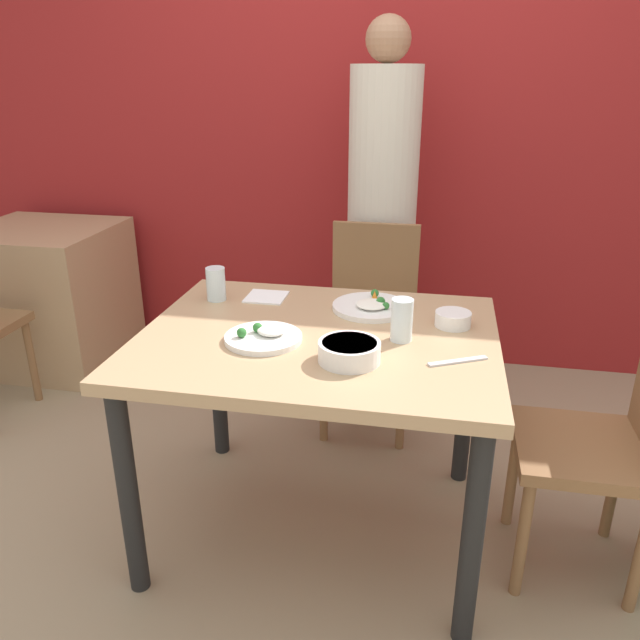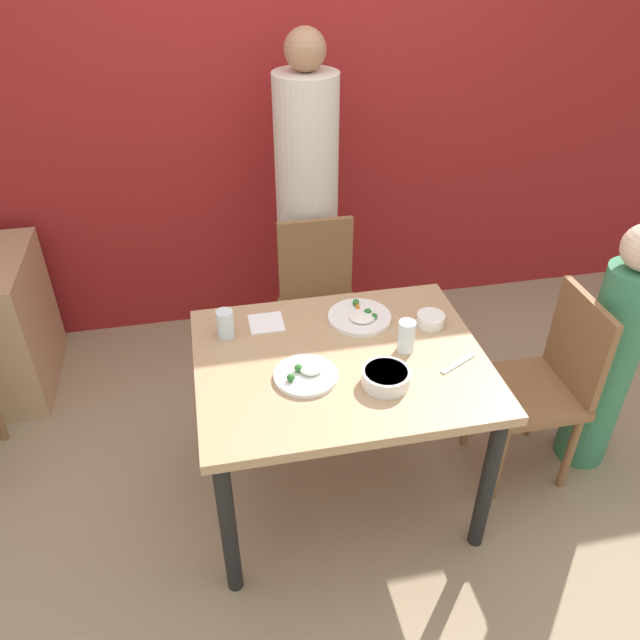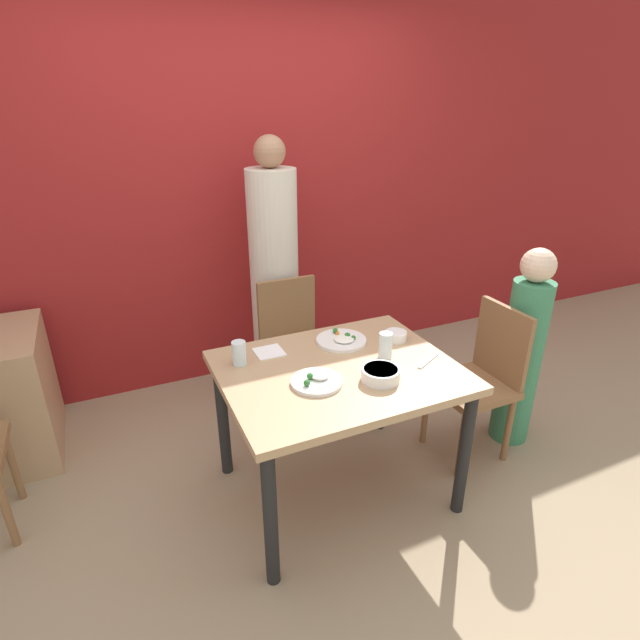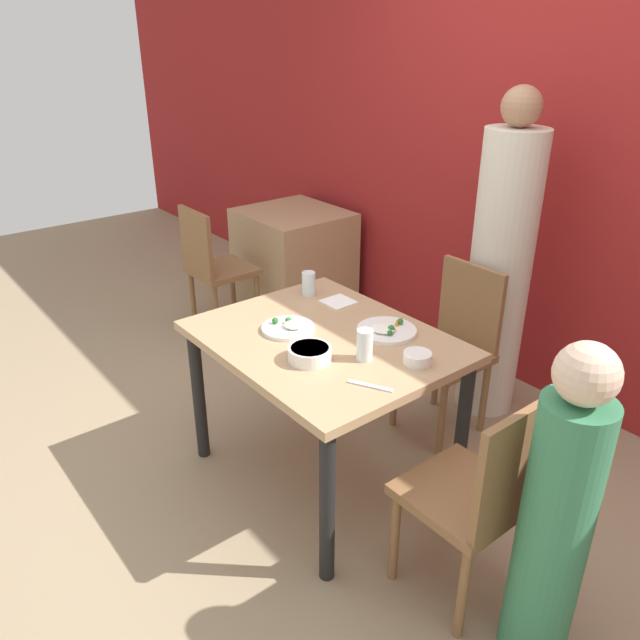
{
  "view_description": "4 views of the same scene",
  "coord_description": "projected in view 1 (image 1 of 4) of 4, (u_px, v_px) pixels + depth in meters",
  "views": [
    {
      "loc": [
        0.35,
        -1.75,
        1.51
      ],
      "look_at": [
        0.02,
        -0.06,
        0.81
      ],
      "focal_mm": 35.0,
      "sensor_mm": 36.0,
      "label": 1
    },
    {
      "loc": [
        -0.46,
        -1.82,
        2.22
      ],
      "look_at": [
        -0.09,
        -0.03,
        0.95
      ],
      "focal_mm": 35.0,
      "sensor_mm": 36.0,
      "label": 2
    },
    {
      "loc": [
        -0.94,
        -1.85,
        1.92
      ],
      "look_at": [
        -0.05,
        0.09,
        0.96
      ],
      "focal_mm": 28.0,
      "sensor_mm": 36.0,
      "label": 3
    },
    {
      "loc": [
        1.88,
        -1.52,
        1.97
      ],
      "look_at": [
        0.02,
        -0.04,
        0.84
      ],
      "focal_mm": 35.0,
      "sensor_mm": 36.0,
      "label": 4
    }
  ],
  "objects": [
    {
      "name": "chair_child_spot",
      "position": [
        609.0,
        437.0,
        1.86
      ],
      "size": [
        0.4,
        0.4,
        0.89
      ],
      "rotation": [
        0.0,
        0.0,
        -1.57
      ],
      "color": "brown",
      "rests_on": "ground_plane"
    },
    {
      "name": "bowl_curry",
      "position": [
        349.0,
        351.0,
        1.75
      ],
      "size": [
        0.18,
        0.18,
        0.06
      ],
      "color": "white",
      "rests_on": "dining_table"
    },
    {
      "name": "napkin_folded",
      "position": [
        266.0,
        297.0,
        2.25
      ],
      "size": [
        0.14,
        0.14,
        0.01
      ],
      "color": "white",
      "rests_on": "dining_table"
    },
    {
      "name": "ground_plane",
      "position": [
        318.0,
        525.0,
        2.22
      ],
      "size": [
        10.0,
        10.0,
        0.0
      ],
      "primitive_type": "plane",
      "color": "#998466"
    },
    {
      "name": "fork_steel",
      "position": [
        458.0,
        361.0,
        1.75
      ],
      "size": [
        0.17,
        0.1,
        0.01
      ],
      "color": "silver",
      "rests_on": "dining_table"
    },
    {
      "name": "chair_adult_spot",
      "position": [
        371.0,
        320.0,
        2.74
      ],
      "size": [
        0.4,
        0.4,
        0.89
      ],
      "color": "brown",
      "rests_on": "ground_plane"
    },
    {
      "name": "background_table",
      "position": [
        49.0,
        296.0,
        3.36
      ],
      "size": [
        0.72,
        0.68,
        0.75
      ],
      "color": "tan",
      "rests_on": "ground_plane"
    },
    {
      "name": "person_adult",
      "position": [
        381.0,
        231.0,
        2.92
      ],
      "size": [
        0.32,
        0.32,
        1.72
      ],
      "color": "beige",
      "rests_on": "ground_plane"
    },
    {
      "name": "wall_back",
      "position": [
        377.0,
        104.0,
        3.1
      ],
      "size": [
        10.0,
        0.06,
        2.7
      ],
      "color": "maroon",
      "rests_on": "ground_plane"
    },
    {
      "name": "bowl_rice_small",
      "position": [
        453.0,
        318.0,
        1.99
      ],
      "size": [
        0.11,
        0.11,
        0.05
      ],
      "color": "white",
      "rests_on": "dining_table"
    },
    {
      "name": "plate_rice_child",
      "position": [
        371.0,
        306.0,
        2.13
      ],
      "size": [
        0.26,
        0.26,
        0.05
      ],
      "color": "white",
      "rests_on": "dining_table"
    },
    {
      "name": "dining_table",
      "position": [
        318.0,
        361.0,
        1.98
      ],
      "size": [
        1.11,
        0.89,
        0.74
      ],
      "color": "tan",
      "rests_on": "ground_plane"
    },
    {
      "name": "plate_rice_adult",
      "position": [
        264.0,
        336.0,
        1.89
      ],
      "size": [
        0.24,
        0.24,
        0.05
      ],
      "color": "white",
      "rests_on": "dining_table"
    },
    {
      "name": "glass_water_short",
      "position": [
        216.0,
        284.0,
        2.21
      ],
      "size": [
        0.07,
        0.07,
        0.12
      ],
      "color": "silver",
      "rests_on": "dining_table"
    },
    {
      "name": "glass_water_tall",
      "position": [
        402.0,
        320.0,
        1.88
      ],
      "size": [
        0.07,
        0.07,
        0.13
      ],
      "color": "silver",
      "rests_on": "dining_table"
    }
  ]
}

